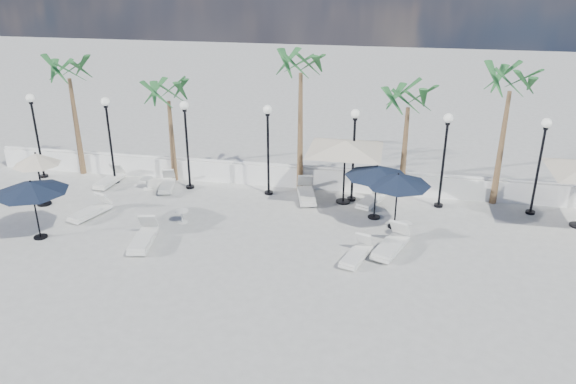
% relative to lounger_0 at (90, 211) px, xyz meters
% --- Properties ---
extents(ground, '(100.00, 100.00, 0.00)m').
position_rel_lounger_0_xyz_m(ground, '(6.27, -3.02, -0.23)').
color(ground, '#9F9E9A').
rests_on(ground, ground).
extents(balustrade, '(26.00, 0.30, 1.01)m').
position_rel_lounger_0_xyz_m(balustrade, '(6.27, 4.48, 0.24)').
color(balustrade, white).
rests_on(balustrade, ground).
extents(lamppost_0, '(0.36, 0.36, 3.84)m').
position_rel_lounger_0_xyz_m(lamppost_0, '(-4.23, 3.48, 2.26)').
color(lamppost_0, black).
rests_on(lamppost_0, ground).
extents(lamppost_1, '(0.36, 0.36, 3.84)m').
position_rel_lounger_0_xyz_m(lamppost_1, '(-0.73, 3.48, 2.26)').
color(lamppost_1, black).
rests_on(lamppost_1, ground).
extents(lamppost_2, '(0.36, 0.36, 3.84)m').
position_rel_lounger_0_xyz_m(lamppost_2, '(2.77, 3.48, 2.26)').
color(lamppost_2, black).
rests_on(lamppost_2, ground).
extents(lamppost_3, '(0.36, 0.36, 3.84)m').
position_rel_lounger_0_xyz_m(lamppost_3, '(6.27, 3.48, 2.26)').
color(lamppost_3, black).
rests_on(lamppost_3, ground).
extents(lamppost_4, '(0.36, 0.36, 3.84)m').
position_rel_lounger_0_xyz_m(lamppost_4, '(9.77, 3.48, 2.26)').
color(lamppost_4, black).
rests_on(lamppost_4, ground).
extents(lamppost_5, '(0.36, 0.36, 3.84)m').
position_rel_lounger_0_xyz_m(lamppost_5, '(13.27, 3.48, 2.26)').
color(lamppost_5, black).
rests_on(lamppost_5, ground).
extents(lamppost_6, '(0.36, 0.36, 3.84)m').
position_rel_lounger_0_xyz_m(lamppost_6, '(16.77, 3.48, 2.26)').
color(lamppost_6, black).
rests_on(lamppost_6, ground).
extents(palm_0, '(2.60, 2.60, 5.50)m').
position_rel_lounger_0_xyz_m(palm_0, '(-2.73, 4.28, 4.30)').
color(palm_0, brown).
rests_on(palm_0, ground).
extents(palm_1, '(2.60, 2.60, 4.70)m').
position_rel_lounger_0_xyz_m(palm_1, '(1.77, 4.28, 3.52)').
color(palm_1, brown).
rests_on(palm_1, ground).
extents(palm_2, '(2.60, 2.60, 6.10)m').
position_rel_lounger_0_xyz_m(palm_2, '(7.47, 4.28, 4.89)').
color(palm_2, brown).
rests_on(palm_2, ground).
extents(palm_3, '(2.60, 2.60, 4.90)m').
position_rel_lounger_0_xyz_m(palm_3, '(11.77, 4.28, 3.72)').
color(palm_3, brown).
rests_on(palm_3, ground).
extents(palm_4, '(2.60, 2.60, 5.70)m').
position_rel_lounger_0_xyz_m(palm_4, '(15.47, 4.28, 4.50)').
color(palm_4, brown).
rests_on(palm_4, ground).
extents(lounger_0, '(1.14, 1.92, 0.69)m').
position_rel_lounger_0_xyz_m(lounger_0, '(0.00, 0.00, 0.00)').
color(lounger_0, silver).
rests_on(lounger_0, ground).
extents(lounger_1, '(0.74, 1.87, 0.68)m').
position_rel_lounger_0_xyz_m(lounger_1, '(-0.85, 3.20, -0.00)').
color(lounger_1, silver).
rests_on(lounger_1, ground).
extents(lounger_2, '(0.94, 1.76, 0.63)m').
position_rel_lounger_0_xyz_m(lounger_2, '(1.83, 3.20, -0.02)').
color(lounger_2, silver).
rests_on(lounger_2, ground).
extents(lounger_3, '(0.96, 2.08, 0.75)m').
position_rel_lounger_0_xyz_m(lounger_3, '(2.98, -1.78, 0.02)').
color(lounger_3, silver).
rests_on(lounger_3, ground).
extents(lounger_4, '(1.10, 2.08, 0.74)m').
position_rel_lounger_0_xyz_m(lounger_4, '(7.94, 3.20, 0.02)').
color(lounger_4, silver).
rests_on(lounger_4, ground).
extents(lounger_5, '(1.33, 2.17, 0.77)m').
position_rel_lounger_0_xyz_m(lounger_5, '(11.46, -0.68, 0.03)').
color(lounger_5, silver).
rests_on(lounger_5, ground).
extents(lounger_6, '(1.05, 1.83, 0.65)m').
position_rel_lounger_0_xyz_m(lounger_6, '(10.35, -1.46, -0.01)').
color(lounger_6, silver).
rests_on(lounger_6, ground).
extents(lounger_7, '(1.21, 1.87, 0.67)m').
position_rel_lounger_0_xyz_m(lounger_7, '(10.60, 3.20, -0.00)').
color(lounger_7, silver).
rests_on(lounger_7, ground).
extents(side_table_0, '(0.52, 0.52, 0.51)m').
position_rel_lounger_0_xyz_m(side_table_0, '(0.99, 3.03, 0.08)').
color(side_table_0, silver).
rests_on(side_table_0, ground).
extents(side_table_1, '(0.51, 0.51, 0.49)m').
position_rel_lounger_0_xyz_m(side_table_1, '(3.67, 0.16, 0.07)').
color(side_table_1, silver).
rests_on(side_table_1, ground).
extents(side_table_2, '(0.54, 0.54, 0.53)m').
position_rel_lounger_0_xyz_m(side_table_2, '(11.90, 0.55, 0.09)').
color(side_table_2, silver).
rests_on(side_table_2, ground).
extents(parasol_navy_left, '(2.50, 2.50, 2.21)m').
position_rel_lounger_0_xyz_m(parasol_navy_left, '(-0.88, -1.97, 1.71)').
color(parasol_navy_left, black).
rests_on(parasol_navy_left, ground).
extents(parasol_navy_mid, '(2.41, 2.41, 2.16)m').
position_rel_lounger_0_xyz_m(parasol_navy_mid, '(10.78, 1.94, 1.67)').
color(parasol_navy_mid, black).
rests_on(parasol_navy_mid, ground).
extents(parasol_navy_right, '(2.40, 2.40, 2.15)m').
position_rel_lounger_0_xyz_m(parasol_navy_right, '(11.56, 1.26, 1.66)').
color(parasol_navy_right, black).
rests_on(parasol_navy_right, ground).
extents(parasol_cream_sq_a, '(5.78, 5.78, 2.84)m').
position_rel_lounger_0_xyz_m(parasol_cream_sq_a, '(9.46, 3.18, 2.40)').
color(parasol_cream_sq_a, black).
rests_on(parasol_cream_sq_a, ground).
extents(parasol_cream_small, '(1.82, 1.82, 2.24)m').
position_rel_lounger_0_xyz_m(parasol_cream_small, '(-2.44, 0.70, 1.68)').
color(parasol_cream_small, black).
rests_on(parasol_cream_small, ground).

